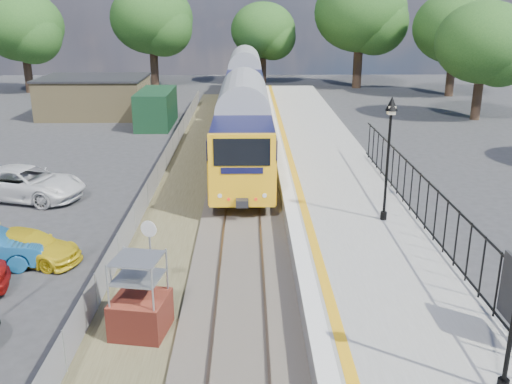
{
  "coord_description": "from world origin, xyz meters",
  "views": [
    {
      "loc": [
        0.24,
        -13.87,
        8.55
      ],
      "look_at": [
        0.53,
        6.0,
        2.0
      ],
      "focal_mm": 40.0,
      "sensor_mm": 36.0,
      "label": 1
    }
  ],
  "objects_px": {
    "train": "(244,93)",
    "car_white": "(26,183)",
    "victorian_lamp_north": "(390,130)",
    "speed_sign": "(150,247)",
    "car_yellow": "(28,247)",
    "brick_plinth": "(140,297)"
  },
  "relations": [
    {
      "from": "car_yellow",
      "to": "victorian_lamp_north",
      "type": "bearing_deg",
      "value": -65.47
    },
    {
      "from": "brick_plinth",
      "to": "car_white",
      "type": "relative_size",
      "value": 0.42
    },
    {
      "from": "victorian_lamp_north",
      "to": "car_white",
      "type": "relative_size",
      "value": 0.85
    },
    {
      "from": "brick_plinth",
      "to": "car_white",
      "type": "height_order",
      "value": "brick_plinth"
    },
    {
      "from": "speed_sign",
      "to": "car_yellow",
      "type": "xyz_separation_m",
      "value": [
        -4.72,
        2.69,
        -1.15
      ]
    },
    {
      "from": "victorian_lamp_north",
      "to": "speed_sign",
      "type": "distance_m",
      "value": 9.42
    },
    {
      "from": "train",
      "to": "brick_plinth",
      "type": "bearing_deg",
      "value": -95.36
    },
    {
      "from": "victorian_lamp_north",
      "to": "car_white",
      "type": "height_order",
      "value": "victorian_lamp_north"
    },
    {
      "from": "victorian_lamp_north",
      "to": "car_white",
      "type": "distance_m",
      "value": 16.51
    },
    {
      "from": "victorian_lamp_north",
      "to": "brick_plinth",
      "type": "bearing_deg",
      "value": -142.03
    },
    {
      "from": "victorian_lamp_north",
      "to": "train",
      "type": "bearing_deg",
      "value": 103.34
    },
    {
      "from": "train",
      "to": "car_white",
      "type": "bearing_deg",
      "value": -120.16
    },
    {
      "from": "speed_sign",
      "to": "car_white",
      "type": "relative_size",
      "value": 0.47
    },
    {
      "from": "train",
      "to": "car_white",
      "type": "distance_m",
      "value": 19.88
    },
    {
      "from": "car_yellow",
      "to": "car_white",
      "type": "xyz_separation_m",
      "value": [
        -2.54,
        6.77,
        0.2
      ]
    },
    {
      "from": "speed_sign",
      "to": "car_yellow",
      "type": "distance_m",
      "value": 5.55
    },
    {
      "from": "car_yellow",
      "to": "car_white",
      "type": "relative_size",
      "value": 0.7
    },
    {
      "from": "train",
      "to": "brick_plinth",
      "type": "relative_size",
      "value": 17.86
    },
    {
      "from": "car_white",
      "to": "speed_sign",
      "type": "bearing_deg",
      "value": -126.87
    },
    {
      "from": "train",
      "to": "victorian_lamp_north",
      "type": "bearing_deg",
      "value": -76.66
    },
    {
      "from": "brick_plinth",
      "to": "speed_sign",
      "type": "height_order",
      "value": "speed_sign"
    },
    {
      "from": "brick_plinth",
      "to": "speed_sign",
      "type": "bearing_deg",
      "value": 90.35
    }
  ]
}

